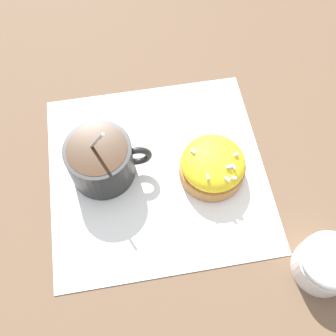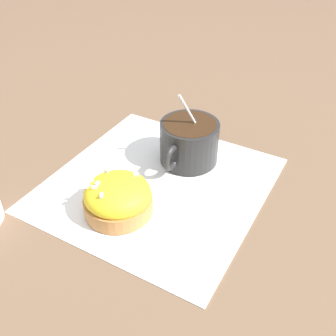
# 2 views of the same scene
# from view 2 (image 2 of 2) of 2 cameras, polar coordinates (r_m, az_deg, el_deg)

# --- Properties ---
(ground_plane) EXTENTS (3.00, 3.00, 0.00)m
(ground_plane) POSITION_cam_2_polar(r_m,az_deg,el_deg) (0.57, -1.53, -2.40)
(ground_plane) COLOR brown
(paper_napkin) EXTENTS (0.32, 0.31, 0.00)m
(paper_napkin) POSITION_cam_2_polar(r_m,az_deg,el_deg) (0.57, -1.53, -2.28)
(paper_napkin) COLOR white
(paper_napkin) RESTS_ON ground_plane
(coffee_cup) EXTENTS (0.11, 0.09, 0.11)m
(coffee_cup) POSITION_cam_2_polar(r_m,az_deg,el_deg) (0.59, 3.04, 4.00)
(coffee_cup) COLOR black
(coffee_cup) RESTS_ON paper_napkin
(frosted_pastry) EXTENTS (0.09, 0.09, 0.05)m
(frosted_pastry) POSITION_cam_2_polar(r_m,az_deg,el_deg) (0.51, -7.30, -4.27)
(frosted_pastry) COLOR #B2753D
(frosted_pastry) RESTS_ON paper_napkin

